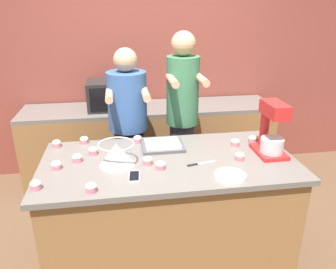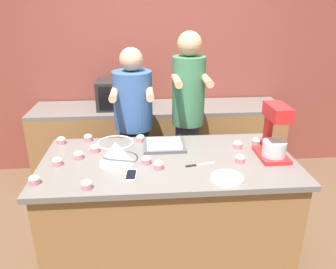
% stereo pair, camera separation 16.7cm
% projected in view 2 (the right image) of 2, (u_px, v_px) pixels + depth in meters
% --- Properties ---
extents(ground_plane, '(16.00, 16.00, 0.00)m').
position_uv_depth(ground_plane, '(168.00, 255.00, 2.73)').
color(ground_plane, brown).
extents(back_wall, '(10.00, 0.06, 2.70)m').
position_uv_depth(back_wall, '(157.00, 59.00, 3.82)').
color(back_wall, brown).
rests_on(back_wall, ground_plane).
extents(island_counter, '(1.86, 0.91, 0.89)m').
position_uv_depth(island_counter, '(168.00, 210.00, 2.57)').
color(island_counter, olive).
rests_on(island_counter, ground_plane).
extents(back_counter, '(2.80, 0.60, 0.88)m').
position_uv_depth(back_counter, '(159.00, 142.00, 3.83)').
color(back_counter, olive).
rests_on(back_counter, ground_plane).
extents(person_left, '(0.36, 0.52, 1.61)m').
position_uv_depth(person_left, '(134.00, 132.00, 3.06)').
color(person_left, '#232328').
rests_on(person_left, ground_plane).
extents(person_right, '(0.32, 0.49, 1.74)m').
position_uv_depth(person_right, '(188.00, 121.00, 3.06)').
color(person_right, '#33384C').
rests_on(person_right, ground_plane).
extents(stand_mixer, '(0.20, 0.30, 0.41)m').
position_uv_depth(stand_mixer, '(274.00, 135.00, 2.38)').
color(stand_mixer, red).
rests_on(stand_mixer, island_counter).
extents(mixing_bowl, '(0.26, 0.26, 0.16)m').
position_uv_depth(mixing_bowl, '(116.00, 152.00, 2.33)').
color(mixing_bowl, '#BCBCC1').
rests_on(mixing_bowl, island_counter).
extents(baking_tray, '(0.33, 0.27, 0.04)m').
position_uv_depth(baking_tray, '(164.00, 145.00, 2.60)').
color(baking_tray, '#4C4C51').
rests_on(baking_tray, island_counter).
extents(microwave_oven, '(0.50, 0.38, 0.31)m').
position_uv_depth(microwave_oven, '(121.00, 94.00, 3.58)').
color(microwave_oven, black).
rests_on(microwave_oven, back_counter).
extents(cell_phone, '(0.08, 0.15, 0.01)m').
position_uv_depth(cell_phone, '(131.00, 175.00, 2.17)').
color(cell_phone, silver).
rests_on(cell_phone, island_counter).
extents(small_plate, '(0.21, 0.21, 0.02)m').
position_uv_depth(small_plate, '(227.00, 178.00, 2.13)').
color(small_plate, white).
rests_on(small_plate, island_counter).
extents(knife, '(0.22, 0.06, 0.01)m').
position_uv_depth(knife, '(198.00, 165.00, 2.32)').
color(knife, '#BCBCC1').
rests_on(knife, island_counter).
extents(cupcake_0, '(0.07, 0.07, 0.06)m').
position_uv_depth(cupcake_0, '(159.00, 165.00, 2.26)').
color(cupcake_0, '#D17084').
rests_on(cupcake_0, island_counter).
extents(cupcake_1, '(0.07, 0.07, 0.06)m').
position_uv_depth(cupcake_1, '(265.00, 140.00, 2.67)').
color(cupcake_1, '#D17084').
rests_on(cupcake_1, island_counter).
extents(cupcake_2, '(0.07, 0.07, 0.06)m').
position_uv_depth(cupcake_2, '(257.00, 142.00, 2.64)').
color(cupcake_2, '#D17084').
rests_on(cupcake_2, island_counter).
extents(cupcake_3, '(0.07, 0.07, 0.06)m').
position_uv_depth(cupcake_3, '(140.00, 138.00, 2.71)').
color(cupcake_3, '#D17084').
rests_on(cupcake_3, island_counter).
extents(cupcake_4, '(0.07, 0.07, 0.06)m').
position_uv_depth(cupcake_4, '(79.00, 155.00, 2.41)').
color(cupcake_4, '#D17084').
rests_on(cupcake_4, island_counter).
extents(cupcake_5, '(0.07, 0.07, 0.06)m').
position_uv_depth(cupcake_5, '(61.00, 140.00, 2.66)').
color(cupcake_5, '#D17084').
rests_on(cupcake_5, island_counter).
extents(cupcake_6, '(0.07, 0.07, 0.06)m').
position_uv_depth(cupcake_6, '(57.00, 161.00, 2.31)').
color(cupcake_6, '#D17084').
rests_on(cupcake_6, island_counter).
extents(cupcake_7, '(0.07, 0.07, 0.06)m').
position_uv_depth(cupcake_7, '(95.00, 148.00, 2.52)').
color(cupcake_7, '#D17084').
rests_on(cupcake_7, island_counter).
extents(cupcake_8, '(0.07, 0.07, 0.06)m').
position_uv_depth(cupcake_8, '(146.00, 160.00, 2.33)').
color(cupcake_8, '#D17084').
rests_on(cupcake_8, island_counter).
extents(cupcake_9, '(0.07, 0.07, 0.06)m').
position_uv_depth(cupcake_9, '(34.00, 180.00, 2.07)').
color(cupcake_9, '#D17084').
rests_on(cupcake_9, island_counter).
extents(cupcake_10, '(0.07, 0.07, 0.06)m').
position_uv_depth(cupcake_10, '(88.00, 138.00, 2.72)').
color(cupcake_10, '#D17084').
rests_on(cupcake_10, island_counter).
extents(cupcake_11, '(0.07, 0.07, 0.06)m').
position_uv_depth(cupcake_11, '(238.00, 145.00, 2.58)').
color(cupcake_11, '#D17084').
rests_on(cupcake_11, island_counter).
extents(cupcake_12, '(0.07, 0.07, 0.06)m').
position_uv_depth(cupcake_12, '(87.00, 184.00, 2.01)').
color(cupcake_12, '#D17084').
rests_on(cupcake_12, island_counter).
extents(cupcake_13, '(0.07, 0.07, 0.06)m').
position_uv_depth(cupcake_13, '(240.00, 159.00, 2.35)').
color(cupcake_13, '#D17084').
rests_on(cupcake_13, island_counter).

